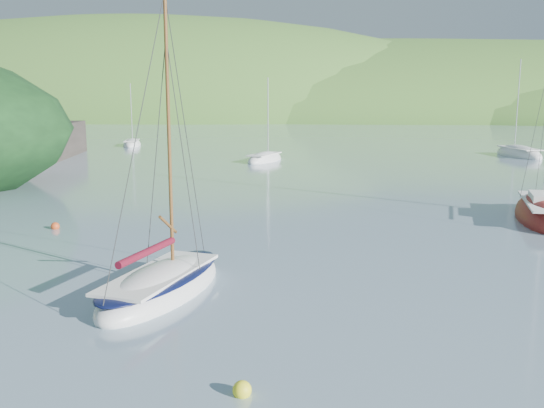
# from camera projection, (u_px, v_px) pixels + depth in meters

# --- Properties ---
(ground) EXTENTS (700.00, 700.00, 0.00)m
(ground) POSITION_uv_depth(u_px,v_px,m) (259.00, 338.00, 16.49)
(ground) COLOR #778EA4
(ground) RESTS_ON ground
(shoreline_hills) EXTENTS (690.00, 135.00, 56.00)m
(shoreline_hills) POSITION_uv_depth(u_px,v_px,m) (300.00, 115.00, 186.12)
(shoreline_hills) COLOR #35702A
(shoreline_hills) RESTS_ON ground
(daysailer_white) EXTENTS (3.97, 7.21, 10.49)m
(daysailer_white) POSITION_uv_depth(u_px,v_px,m) (161.00, 286.00, 20.18)
(daysailer_white) COLOR white
(daysailer_white) RESTS_ON ground
(distant_sloop_a) EXTENTS (3.98, 6.54, 8.82)m
(distant_sloop_a) POSITION_uv_depth(u_px,v_px,m) (265.00, 160.00, 59.40)
(distant_sloop_a) COLOR white
(distant_sloop_a) RESTS_ON ground
(distant_sloop_b) EXTENTS (4.50, 8.14, 11.01)m
(distant_sloop_b) POSITION_uv_depth(u_px,v_px,m) (519.00, 155.00, 64.10)
(distant_sloop_b) COLOR white
(distant_sloop_b) RESTS_ON ground
(distant_sloop_c) EXTENTS (3.43, 6.29, 8.52)m
(distant_sloop_c) POSITION_uv_depth(u_px,v_px,m) (132.00, 145.00, 76.92)
(distant_sloop_c) COLOR white
(distant_sloop_c) RESTS_ON ground
(mooring_buoys) EXTENTS (26.58, 15.95, 0.49)m
(mooring_buoys) POSITION_uv_depth(u_px,v_px,m) (270.00, 279.00, 21.37)
(mooring_buoys) COLOR yellow
(mooring_buoys) RESTS_ON ground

